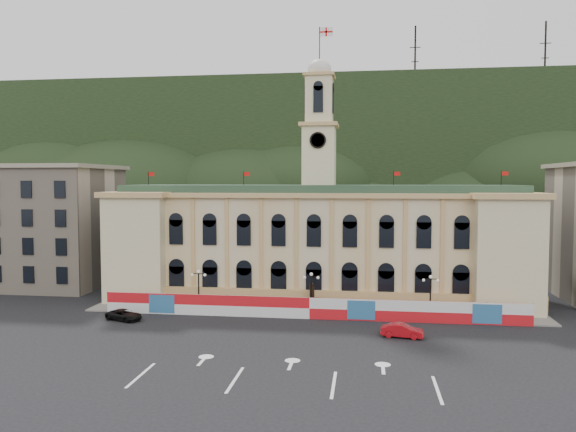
# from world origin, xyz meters

# --- Properties ---
(ground) EXTENTS (260.00, 260.00, 0.00)m
(ground) POSITION_xyz_m (0.00, 0.00, 0.00)
(ground) COLOR black
(ground) RESTS_ON ground
(lane_markings) EXTENTS (26.00, 10.00, 0.02)m
(lane_markings) POSITION_xyz_m (0.00, -5.00, 0.00)
(lane_markings) COLOR white
(lane_markings) RESTS_ON ground
(hill_ridge) EXTENTS (230.00, 80.00, 64.00)m
(hill_ridge) POSITION_xyz_m (0.03, 121.99, 19.48)
(hill_ridge) COLOR black
(hill_ridge) RESTS_ON ground
(city_hall) EXTENTS (56.20, 17.60, 37.10)m
(city_hall) POSITION_xyz_m (0.00, 27.63, 7.85)
(city_hall) COLOR beige
(city_hall) RESTS_ON ground
(side_building_left) EXTENTS (21.00, 17.00, 18.60)m
(side_building_left) POSITION_xyz_m (-43.00, 30.93, 9.33)
(side_building_left) COLOR #BBA790
(side_building_left) RESTS_ON ground
(hoarding_fence) EXTENTS (50.00, 0.44, 2.50)m
(hoarding_fence) POSITION_xyz_m (0.06, 15.07, 1.25)
(hoarding_fence) COLOR red
(hoarding_fence) RESTS_ON ground
(pavement) EXTENTS (56.00, 5.50, 0.16)m
(pavement) POSITION_xyz_m (0.00, 17.75, 0.08)
(pavement) COLOR slate
(pavement) RESTS_ON ground
(statue) EXTENTS (1.40, 1.40, 3.72)m
(statue) POSITION_xyz_m (0.00, 18.00, 1.19)
(statue) COLOR #595651
(statue) RESTS_ON ground
(lamp_left) EXTENTS (1.96, 0.44, 5.15)m
(lamp_left) POSITION_xyz_m (-14.00, 17.00, 3.07)
(lamp_left) COLOR black
(lamp_left) RESTS_ON ground
(lamp_center) EXTENTS (1.96, 0.44, 5.15)m
(lamp_center) POSITION_xyz_m (0.00, 17.00, 3.07)
(lamp_center) COLOR black
(lamp_center) RESTS_ON ground
(lamp_right) EXTENTS (1.96, 0.44, 5.15)m
(lamp_right) POSITION_xyz_m (14.00, 17.00, 3.07)
(lamp_right) COLOR black
(lamp_right) RESTS_ON ground
(red_sedan) EXTENTS (2.96, 4.83, 1.42)m
(red_sedan) POSITION_xyz_m (10.25, 8.50, 0.71)
(red_sedan) COLOR #A80C13
(red_sedan) RESTS_ON ground
(black_suv) EXTENTS (4.95, 5.80, 1.24)m
(black_suv) POSITION_xyz_m (-21.25, 11.40, 0.62)
(black_suv) COLOR black
(black_suv) RESTS_ON ground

